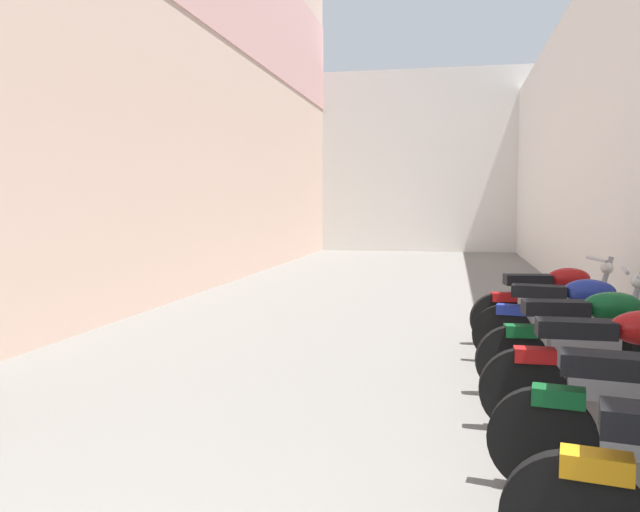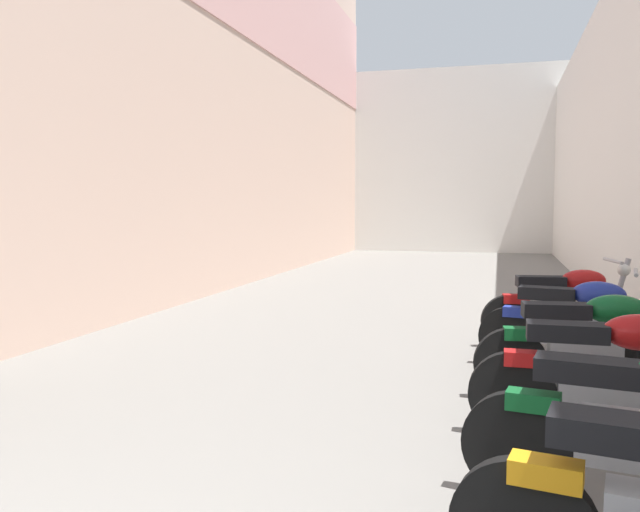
{
  "view_description": "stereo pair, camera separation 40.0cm",
  "coord_description": "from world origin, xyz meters",
  "px_view_note": "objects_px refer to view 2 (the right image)",
  "views": [
    {
      "loc": [
        1.24,
        -0.54,
        1.62
      ],
      "look_at": [
        0.05,
        5.2,
        1.15
      ],
      "focal_mm": 35.98,
      "sensor_mm": 36.0,
      "label": 1
    },
    {
      "loc": [
        1.63,
        -0.45,
        1.62
      ],
      "look_at": [
        0.05,
        5.2,
        1.15
      ],
      "focal_mm": 35.98,
      "sensor_mm": 36.0,
      "label": 2
    }
  ],
  "objects_px": {
    "motorcycle_sixth": "(578,322)",
    "motorcycle_seventh": "(567,305)",
    "motorcycle_fourth": "(612,372)",
    "motorcycle_fifth": "(592,343)"
  },
  "relations": [
    {
      "from": "motorcycle_sixth",
      "to": "motorcycle_seventh",
      "type": "xyz_separation_m",
      "value": [
        0.0,
        1.09,
        0.0
      ]
    },
    {
      "from": "motorcycle_fourth",
      "to": "motorcycle_fifth",
      "type": "distance_m",
      "value": 0.94
    },
    {
      "from": "motorcycle_fifth",
      "to": "motorcycle_seventh",
      "type": "relative_size",
      "value": 1.0
    },
    {
      "from": "motorcycle_fifth",
      "to": "motorcycle_sixth",
      "type": "xyz_separation_m",
      "value": [
        -0.0,
        0.96,
        0.0
      ]
    },
    {
      "from": "motorcycle_sixth",
      "to": "motorcycle_fifth",
      "type": "bearing_deg",
      "value": -89.99
    },
    {
      "from": "motorcycle_fourth",
      "to": "motorcycle_seventh",
      "type": "distance_m",
      "value": 2.99
    },
    {
      "from": "motorcycle_fourth",
      "to": "motorcycle_fifth",
      "type": "xyz_separation_m",
      "value": [
        -0.0,
        0.94,
        0.0
      ]
    },
    {
      "from": "motorcycle_fifth",
      "to": "motorcycle_sixth",
      "type": "bearing_deg",
      "value": 90.01
    },
    {
      "from": "motorcycle_fourth",
      "to": "motorcycle_sixth",
      "type": "distance_m",
      "value": 1.9
    },
    {
      "from": "motorcycle_fourth",
      "to": "motorcycle_fifth",
      "type": "height_order",
      "value": "same"
    }
  ]
}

